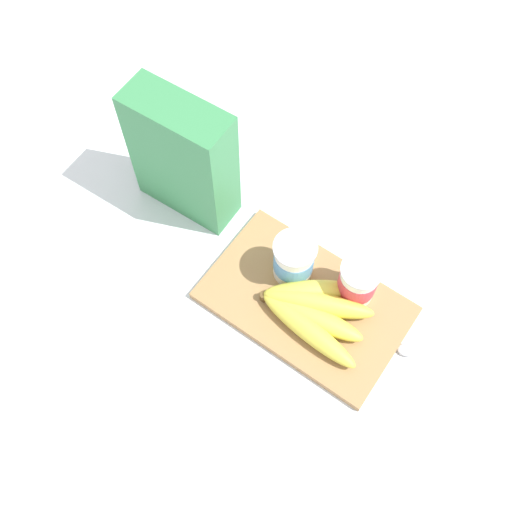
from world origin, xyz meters
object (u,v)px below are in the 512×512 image
object	(u,v)px
banana_bunch	(312,310)
spoon	(425,350)
yogurt_cup_front	(294,260)
cereal_box	(183,158)
cutting_board	(305,303)
yogurt_cup_back	(358,281)

from	to	relation	value
banana_bunch	spoon	bearing A→B (deg)	17.86
yogurt_cup_front	banana_bunch	size ratio (longest dim) A/B	0.44
cereal_box	spoon	world-z (taller)	cereal_box
cutting_board	cereal_box	bearing A→B (deg)	169.33
banana_bunch	spoon	world-z (taller)	banana_bunch
yogurt_cup_back	spoon	xyz separation A→B (m)	(0.15, -0.02, -0.05)
spoon	cutting_board	bearing A→B (deg)	-167.65
cutting_board	yogurt_cup_front	distance (m)	0.08
yogurt_cup_front	yogurt_cup_back	xyz separation A→B (m)	(0.11, 0.03, -0.00)
spoon	banana_bunch	bearing A→B (deg)	-162.14
yogurt_cup_back	spoon	size ratio (longest dim) A/B	0.74
yogurt_cup_front	spoon	world-z (taller)	yogurt_cup_front
banana_bunch	spoon	size ratio (longest dim) A/B	1.72
cutting_board	cereal_box	world-z (taller)	cereal_box
cutting_board	cereal_box	size ratio (longest dim) A/B	1.34
cereal_box	yogurt_cup_back	bearing A→B (deg)	178.73
yogurt_cup_front	yogurt_cup_back	bearing A→B (deg)	14.81
cutting_board	yogurt_cup_back	xyz separation A→B (m)	(0.06, 0.06, 0.05)
yogurt_cup_front	spoon	size ratio (longest dim) A/B	0.76
cutting_board	cereal_box	xyz separation A→B (m)	(-0.29, 0.06, 0.12)
cereal_box	yogurt_cup_back	size ratio (longest dim) A/B	2.90
cereal_box	yogurt_cup_back	distance (m)	0.36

